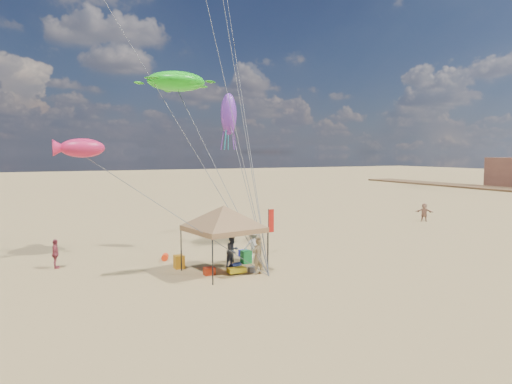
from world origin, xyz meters
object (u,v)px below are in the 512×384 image
(cooler_blue, at_px, (244,253))
(person_near_a, at_px, (258,256))
(person_far_a, at_px, (55,254))
(beach_cart, at_px, (237,270))
(feather_flag, at_px, (270,224))
(cooler_red, at_px, (209,271))
(person_far_c, at_px, (424,212))
(chair_green, at_px, (246,257))
(chair_yellow, at_px, (179,262))
(person_near_b, at_px, (233,251))
(person_near_c, at_px, (253,245))
(canopy_tent, at_px, (224,208))

(cooler_blue, distance_m, person_near_a, 4.13)
(cooler_blue, bearing_deg, person_far_a, 170.23)
(beach_cart, distance_m, person_far_a, 9.70)
(feather_flag, distance_m, person_near_a, 4.68)
(cooler_red, distance_m, person_far_c, 25.01)
(cooler_blue, xyz_separation_m, chair_green, (-0.58, -1.59, 0.16))
(person_near_a, bearing_deg, chair_yellow, -60.04)
(cooler_blue, bearing_deg, person_near_b, -128.70)
(person_near_c, height_order, person_far_c, person_near_c)
(chair_yellow, distance_m, beach_cart, 3.30)
(canopy_tent, relative_size, cooler_blue, 11.81)
(cooler_blue, xyz_separation_m, person_near_b, (-1.53, -1.91, 0.66))
(chair_green, bearing_deg, person_near_a, -100.42)
(cooler_blue, bearing_deg, feather_flag, -7.37)
(cooler_blue, height_order, person_far_a, person_far_a)
(canopy_tent, relative_size, person_far_a, 4.08)
(canopy_tent, height_order, cooler_blue, canopy_tent)
(person_near_b, height_order, person_far_c, person_near_b)
(cooler_blue, relative_size, person_near_c, 0.31)
(canopy_tent, height_order, person_near_b, canopy_tent)
(cooler_red, bearing_deg, feather_flag, 29.67)
(cooler_blue, xyz_separation_m, person_near_a, (-1.01, -3.94, 0.73))
(person_far_a, bearing_deg, person_near_a, -117.01)
(cooler_blue, height_order, person_near_b, person_near_b)
(chair_yellow, relative_size, person_near_a, 0.38)
(chair_yellow, height_order, beach_cart, chair_yellow)
(canopy_tent, distance_m, person_near_b, 2.82)
(chair_yellow, xyz_separation_m, person_near_c, (4.38, 0.01, 0.52))
(cooler_red, height_order, chair_yellow, chair_yellow)
(feather_flag, xyz_separation_m, beach_cart, (-3.64, -3.25, -1.67))
(canopy_tent, height_order, person_near_a, canopy_tent)
(canopy_tent, xyz_separation_m, chair_green, (1.87, 1.33, -2.97))
(person_near_b, xyz_separation_m, person_near_c, (1.65, 0.82, 0.02))
(chair_green, bearing_deg, person_far_a, 160.74)
(person_near_b, distance_m, person_far_c, 22.99)
(cooler_red, height_order, person_far_c, person_far_c)
(chair_yellow, xyz_separation_m, beach_cart, (2.29, -2.37, -0.15))
(cooler_blue, bearing_deg, chair_green, -109.99)
(person_far_a, bearing_deg, canopy_tent, -116.38)
(person_near_c, bearing_deg, chair_yellow, 9.92)
(cooler_red, bearing_deg, person_near_b, 32.73)
(feather_flag, distance_m, chair_yellow, 6.19)
(canopy_tent, xyz_separation_m, chair_yellow, (-1.82, 1.83, -2.97))
(canopy_tent, relative_size, person_far_c, 3.91)
(beach_cart, distance_m, person_near_b, 1.74)
(cooler_blue, bearing_deg, chair_yellow, -165.55)
(cooler_blue, bearing_deg, cooler_red, -137.20)
(chair_yellow, relative_size, person_near_b, 0.41)
(chair_green, relative_size, chair_yellow, 1.00)
(person_far_a, bearing_deg, feather_flag, -94.54)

